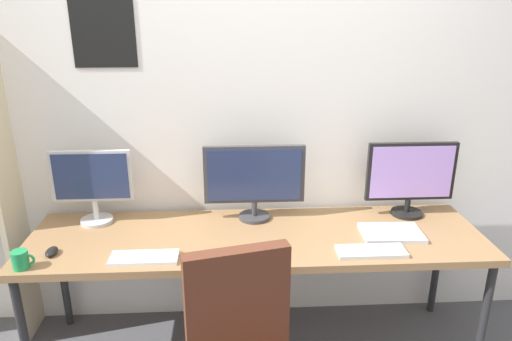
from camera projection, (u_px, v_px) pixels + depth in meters
name	position (u px, v px, depth m)	size (l,w,h in m)	color
wall_back	(252.00, 115.00, 2.74)	(4.84, 0.11, 2.60)	silver
desk	(257.00, 243.00, 2.55)	(2.44, 0.68, 0.74)	#936D47
monitor_left	(92.00, 182.00, 2.61)	(0.44, 0.18, 0.42)	silver
monitor_center	(254.00, 179.00, 2.65)	(0.57, 0.18, 0.44)	#38383D
monitor_right	(411.00, 176.00, 2.70)	(0.51, 0.18, 0.44)	black
keyboard_left	(144.00, 258.00, 2.28)	(0.33, 0.13, 0.02)	silver
keyboard_right	(371.00, 251.00, 2.34)	(0.34, 0.13, 0.02)	silver
mouse_left_side	(279.00, 255.00, 2.30)	(0.06, 0.10, 0.03)	silver
mouse_right_side	(52.00, 252.00, 2.33)	(0.06, 0.10, 0.03)	black
laptop_closed	(391.00, 233.00, 2.53)	(0.32, 0.22, 0.02)	silver
coffee_mug	(21.00, 260.00, 2.20)	(0.11, 0.08, 0.09)	#1E8C4C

